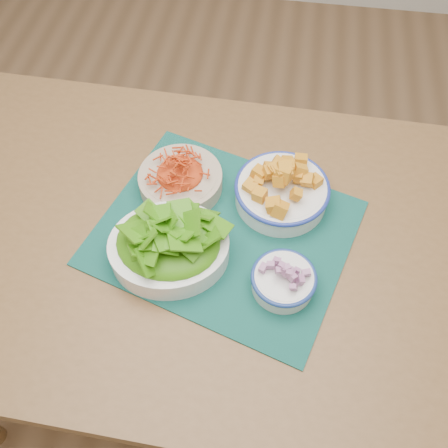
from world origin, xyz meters
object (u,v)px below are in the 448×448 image
(placemat, at_px, (224,232))
(onion_bowl, at_px, (284,279))
(table, at_px, (197,254))
(lettuce_bowl, at_px, (168,243))
(carrot_bowl, at_px, (180,177))
(squash_bowl, at_px, (282,188))

(placemat, xyz_separation_m, onion_bowl, (0.14, -0.11, 0.03))
(table, relative_size, lettuce_bowl, 4.57)
(carrot_bowl, height_order, onion_bowl, carrot_bowl)
(lettuce_bowl, bearing_deg, onion_bowl, -21.81)
(table, height_order, placemat, placemat)
(carrot_bowl, distance_m, squash_bowl, 0.23)
(table, distance_m, squash_bowl, 0.25)
(placemat, xyz_separation_m, squash_bowl, (0.11, 0.10, 0.05))
(lettuce_bowl, bearing_deg, table, 45.08)
(squash_bowl, distance_m, lettuce_bowl, 0.28)
(lettuce_bowl, xyz_separation_m, onion_bowl, (0.24, -0.04, -0.02))
(squash_bowl, height_order, onion_bowl, squash_bowl)
(carrot_bowl, height_order, lettuce_bowl, lettuce_bowl)
(table, distance_m, lettuce_bowl, 0.16)
(table, height_order, onion_bowl, onion_bowl)
(table, height_order, carrot_bowl, carrot_bowl)
(table, xyz_separation_m, carrot_bowl, (-0.06, 0.12, 0.13))
(table, bearing_deg, lettuce_bowl, -120.57)
(table, bearing_deg, squash_bowl, 34.73)
(squash_bowl, bearing_deg, onion_bowl, -84.04)
(carrot_bowl, distance_m, lettuce_bowl, 0.19)
(squash_bowl, bearing_deg, table, -146.57)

